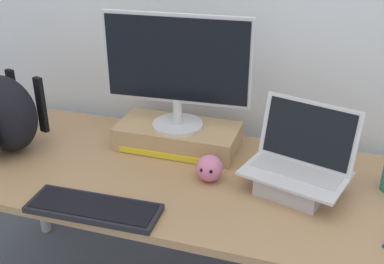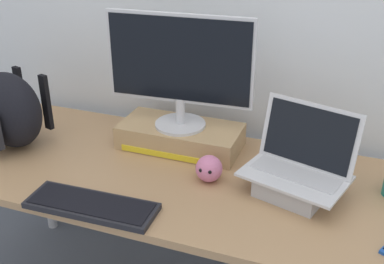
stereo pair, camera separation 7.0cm
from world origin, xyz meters
TOP-DOWN VIEW (x-y plane):
  - desk at (0.00, 0.00)m, footprint 2.00×0.75m
  - toner_box_yellow at (-0.12, 0.20)m, footprint 0.49×0.24m
  - desktop_monitor at (-0.12, 0.20)m, footprint 0.58×0.21m
  - open_laptop at (0.37, 0.02)m, footprint 0.40×0.32m
  - external_keyboard at (-0.24, -0.31)m, footprint 0.45×0.16m
  - messenger_backpack at (-0.77, -0.03)m, footprint 0.35×0.30m
  - plush_toy at (0.07, -0.01)m, footprint 0.10×0.10m

SIDE VIEW (x-z plane):
  - desk at x=0.00m, z-range 0.29..1.00m
  - external_keyboard at x=-0.24m, z-range 0.71..0.73m
  - toner_box_yellow at x=-0.12m, z-range 0.71..0.81m
  - plush_toy at x=0.07m, z-range 0.71..0.81m
  - open_laptop at x=0.37m, z-range 0.62..0.93m
  - messenger_backpack at x=-0.77m, z-range 0.71..1.02m
  - desktop_monitor at x=-0.12m, z-range 0.83..1.28m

